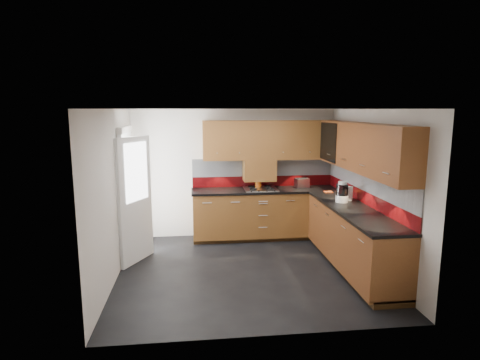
{
  "coord_description": "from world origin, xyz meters",
  "views": [
    {
      "loc": [
        -0.76,
        -5.68,
        2.39
      ],
      "look_at": [
        -0.03,
        0.65,
        1.27
      ],
      "focal_mm": 30.0,
      "sensor_mm": 36.0,
      "label": 1
    }
  ],
  "objects": [
    {
      "name": "upper_cabinets",
      "position": [
        1.23,
        0.78,
        1.84
      ],
      "size": [
        2.5,
        3.2,
        0.72
      ],
      "color": "brown",
      "rests_on": "room"
    },
    {
      "name": "utensil_pot",
      "position": [
        0.43,
        1.63,
        1.04
      ],
      "size": [
        0.12,
        0.12,
        0.43
      ],
      "color": "#CD5A13",
      "rests_on": "countertop"
    },
    {
      "name": "gas_hob",
      "position": [
        0.45,
        1.47,
        0.96
      ],
      "size": [
        0.6,
        0.53,
        0.05
      ],
      "color": "silver",
      "rests_on": "countertop"
    },
    {
      "name": "room",
      "position": [
        0.0,
        0.0,
        1.5
      ],
      "size": [
        4.0,
        3.8,
        2.64
      ],
      "color": "black"
    },
    {
      "name": "food_processor",
      "position": [
        1.57,
        0.32,
        1.09
      ],
      "size": [
        0.2,
        0.2,
        0.33
      ],
      "color": "white",
      "rests_on": "countertop"
    },
    {
      "name": "base_cabinets",
      "position": [
        1.07,
        0.72,
        0.44
      ],
      "size": [
        2.7,
        3.2,
        0.95
      ],
      "color": "brown",
      "rests_on": "room"
    },
    {
      "name": "back_door",
      "position": [
        -1.78,
        0.75,
        1.03
      ],
      "size": [
        0.42,
        1.19,
        2.04
      ],
      "color": "white",
      "rests_on": "room"
    },
    {
      "name": "orange_cloth",
      "position": [
        1.61,
        1.08,
        0.95
      ],
      "size": [
        0.14,
        0.12,
        0.01
      ],
      "primitive_type": "cube",
      "rotation": [
        0.0,
        0.0,
        0.03
      ],
      "color": "#D14D17",
      "rests_on": "countertop"
    },
    {
      "name": "toaster",
      "position": [
        1.25,
        1.58,
        1.03
      ],
      "size": [
        0.28,
        0.21,
        0.19
      ],
      "color": "silver",
      "rests_on": "countertop"
    },
    {
      "name": "backsplash",
      "position": [
        1.28,
        0.93,
        1.21
      ],
      "size": [
        2.7,
        3.2,
        0.54
      ],
      "color": "maroon",
      "rests_on": "countertop"
    },
    {
      "name": "countertop",
      "position": [
        1.05,
        0.7,
        0.92
      ],
      "size": [
        2.72,
        3.22,
        0.04
      ],
      "color": "black",
      "rests_on": "base_cabinets"
    },
    {
      "name": "paper_towel",
      "position": [
        1.73,
        0.43,
        1.05
      ],
      "size": [
        0.11,
        0.11,
        0.23
      ],
      "primitive_type": "cylinder",
      "rotation": [
        0.0,
        0.0,
        0.02
      ],
      "color": "white",
      "rests_on": "countertop"
    },
    {
      "name": "glass_cabinet",
      "position": [
        1.71,
        1.07,
        1.87
      ],
      "size": [
        0.32,
        0.8,
        0.66
      ],
      "color": "black",
      "rests_on": "room"
    },
    {
      "name": "extractor_hood",
      "position": [
        0.45,
        1.64,
        1.28
      ],
      "size": [
        0.6,
        0.33,
        0.4
      ],
      "primitive_type": "cube",
      "color": "brown",
      "rests_on": "room"
    }
  ]
}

